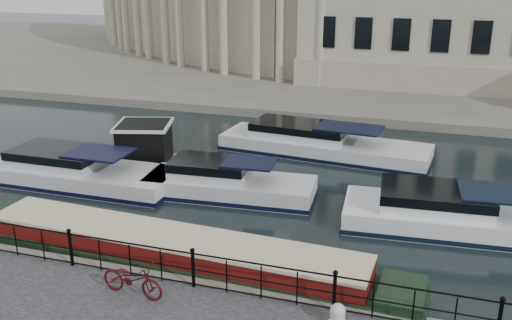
{
  "coord_description": "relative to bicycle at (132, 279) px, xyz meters",
  "views": [
    {
      "loc": [
        5.96,
        -15.14,
        9.24
      ],
      "look_at": [
        0.5,
        2.0,
        3.0
      ],
      "focal_mm": 40.0,
      "sensor_mm": 36.0,
      "label": 1
    }
  ],
  "objects": [
    {
      "name": "railing",
      "position": [
        1.41,
        0.91,
        0.15
      ],
      "size": [
        24.14,
        0.14,
        1.22
      ],
      "color": "black",
      "rests_on": "near_quay"
    },
    {
      "name": "narrowboat",
      "position": [
        -0.09,
        2.51,
        -0.69
      ],
      "size": [
        15.88,
        2.84,
        1.58
      ],
      "rotation": [
        0.0,
        0.0,
        -0.05
      ],
      "color": "black",
      "rests_on": "ground_plane"
    },
    {
      "name": "mooring_bollard",
      "position": [
        5.61,
        0.36,
        -0.22
      ],
      "size": [
        0.53,
        0.53,
        0.6
      ],
      "color": "silver",
      "rests_on": "near_quay"
    },
    {
      "name": "cabin_cruisers",
      "position": [
        0.88,
        10.42,
        -0.69
      ],
      "size": [
        24.72,
        10.75,
        1.99
      ],
      "color": "silver",
      "rests_on": "ground_plane"
    },
    {
      "name": "far_bank",
      "position": [
        1.41,
        42.16,
        -0.78
      ],
      "size": [
        120.0,
        42.0,
        0.55
      ],
      "primitive_type": "cube",
      "color": "#6B665B",
      "rests_on": "ground_plane"
    },
    {
      "name": "ground_plane",
      "position": [
        1.41,
        3.16,
        -1.05
      ],
      "size": [
        160.0,
        160.0,
        0.0
      ],
      "primitive_type": "plane",
      "color": "black",
      "rests_on": "ground"
    },
    {
      "name": "bicycle",
      "position": [
        0.0,
        0.0,
        0.0
      ],
      "size": [
        1.98,
        0.87,
        1.01
      ],
      "primitive_type": "imported",
      "rotation": [
        0.0,
        0.0,
        1.46
      ],
      "color": "#400B10",
      "rests_on": "near_quay"
    },
    {
      "name": "harbour_hut",
      "position": [
        -5.47,
        10.93,
        -0.1
      ],
      "size": [
        4.05,
        3.66,
        2.21
      ],
      "rotation": [
        0.0,
        0.0,
        0.28
      ],
      "color": "#6B665B",
      "rests_on": "ground_plane"
    }
  ]
}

